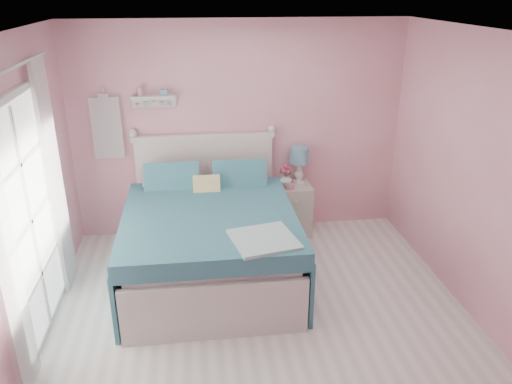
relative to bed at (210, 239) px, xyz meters
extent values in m
plane|color=silver|center=(0.44, -1.14, -0.42)|extent=(4.50, 4.50, 0.00)
plane|color=pink|center=(0.44, 1.11, 0.88)|extent=(4.00, 0.00, 4.00)
plane|color=pink|center=(-1.56, -1.14, 0.88)|extent=(0.00, 4.50, 4.50)
plane|color=pink|center=(2.44, -1.14, 0.88)|extent=(0.00, 4.50, 4.50)
plane|color=white|center=(0.44, -1.14, 2.18)|extent=(4.50, 4.50, 0.00)
cube|color=silver|center=(0.00, -0.03, -0.19)|extent=(1.62, 2.14, 0.47)
cube|color=silver|center=(0.00, -0.03, 0.13)|extent=(1.56, 2.08, 0.16)
cube|color=silver|center=(0.00, 1.05, 0.19)|extent=(1.66, 0.07, 1.22)
cube|color=silver|center=(0.00, 1.05, 0.83)|extent=(1.72, 0.09, 0.06)
cube|color=silver|center=(0.00, -1.10, -0.14)|extent=(1.66, 0.06, 0.56)
cube|color=teal|center=(0.00, -0.18, 0.30)|extent=(1.74, 1.88, 0.18)
cube|color=#CE8591|center=(-0.38, 0.73, 0.41)|extent=(0.68, 0.28, 0.43)
cube|color=#CE8591|center=(0.38, 0.73, 0.41)|extent=(0.68, 0.28, 0.43)
cube|color=#CCBC59|center=(0.00, 0.45, 0.41)|extent=(0.30, 0.22, 0.31)
cube|color=beige|center=(1.07, 0.87, -0.10)|extent=(0.45, 0.42, 0.65)
cube|color=silver|center=(1.07, 0.67, 0.10)|extent=(0.39, 0.02, 0.16)
sphere|color=white|center=(1.07, 0.65, 0.10)|extent=(0.03, 0.03, 0.03)
cylinder|color=white|center=(1.16, 0.96, 0.24)|extent=(0.15, 0.15, 0.02)
cylinder|color=white|center=(1.16, 0.96, 0.36)|extent=(0.07, 0.07, 0.25)
cylinder|color=#6BA1B3|center=(1.16, 0.96, 0.58)|extent=(0.23, 0.23, 0.21)
imported|color=white|center=(0.97, 0.86, 0.31)|extent=(0.21, 0.21, 0.17)
imported|color=pink|center=(1.01, 0.76, 0.27)|extent=(0.14, 0.14, 0.09)
sphere|color=#C54369|center=(0.97, 0.86, 0.47)|extent=(0.06, 0.06, 0.06)
sphere|color=#C54369|center=(1.01, 0.88, 0.43)|extent=(0.06, 0.06, 0.06)
sphere|color=#C54369|center=(0.93, 0.87, 0.44)|extent=(0.06, 0.06, 0.06)
sphere|color=#C54369|center=(0.99, 0.83, 0.41)|extent=(0.06, 0.06, 0.06)
sphere|color=#C54369|center=(0.94, 0.84, 0.42)|extent=(0.06, 0.06, 0.06)
cube|color=silver|center=(-0.55, 1.03, 1.33)|extent=(0.50, 0.14, 0.04)
cube|color=silver|center=(-0.55, 1.09, 1.26)|extent=(0.50, 0.03, 0.12)
cylinder|color=#D18C99|center=(-0.70, 1.03, 1.40)|extent=(0.06, 0.06, 0.10)
cube|color=#6BA1B3|center=(-0.43, 1.03, 1.38)|extent=(0.08, 0.06, 0.07)
cube|color=white|center=(-1.11, 1.04, 0.98)|extent=(0.34, 0.03, 0.72)
cube|color=silver|center=(-1.53, -0.74, 1.71)|extent=(0.04, 1.32, 0.06)
cube|color=silver|center=(-1.53, -0.74, -0.39)|extent=(0.04, 1.32, 0.06)
cube|color=silver|center=(-1.53, -1.37, 0.63)|extent=(0.04, 0.06, 2.10)
cube|color=silver|center=(-1.53, -0.11, 0.63)|extent=(0.04, 0.06, 2.10)
cube|color=white|center=(-1.53, -0.74, 0.66)|extent=(0.02, 1.20, 2.04)
cube|color=white|center=(-1.48, -1.49, 0.76)|extent=(0.04, 0.40, 2.32)
cube|color=white|center=(-1.48, 0.00, 0.76)|extent=(0.04, 0.40, 2.32)
camera|label=1|loc=(-0.11, -4.75, 2.51)|focal=35.00mm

